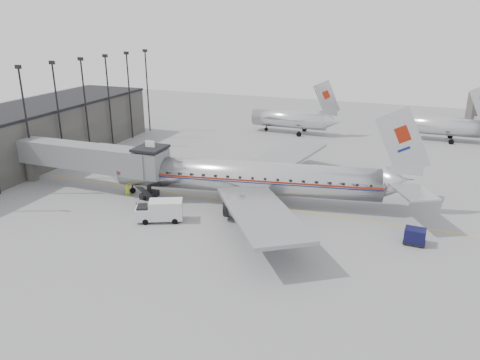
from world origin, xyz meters
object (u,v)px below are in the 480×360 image
object	(u,v)px
airliner	(253,178)
baggage_cart_navy	(415,236)
ramp_worker	(128,190)
service_van	(160,210)
baggage_cart_white	(276,225)

from	to	relation	value
airliner	baggage_cart_navy	xyz separation A→B (m)	(18.38, -4.69, -2.24)
airliner	ramp_worker	bearing A→B (deg)	-175.98
airliner	service_van	distance (m)	11.72
baggage_cart_navy	ramp_worker	xyz separation A→B (m)	(-33.44, 1.00, -0.01)
baggage_cart_navy	ramp_worker	size ratio (longest dim) A/B	1.27
baggage_cart_white	service_van	bearing A→B (deg)	173.06
service_van	ramp_worker	xyz separation A→B (m)	(-7.45, 5.03, -0.39)
service_van	baggage_cart_navy	xyz separation A→B (m)	(25.98, 4.03, -0.38)
baggage_cart_navy	ramp_worker	bearing A→B (deg)	-178.46
service_van	ramp_worker	bearing A→B (deg)	121.64
baggage_cart_navy	baggage_cart_white	world-z (taller)	baggage_cart_navy
baggage_cart_white	ramp_worker	bearing A→B (deg)	155.75
baggage_cart_navy	ramp_worker	world-z (taller)	ramp_worker
airliner	service_van	world-z (taller)	airliner
service_van	ramp_worker	world-z (taller)	service_van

